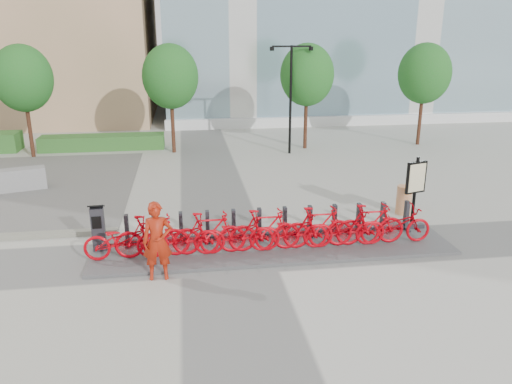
{
  "coord_description": "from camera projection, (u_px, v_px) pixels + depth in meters",
  "views": [
    {
      "loc": [
        -0.94,
        -11.95,
        5.58
      ],
      "look_at": [
        1.0,
        1.5,
        1.2
      ],
      "focal_mm": 35.0,
      "sensor_mm": 36.0,
      "label": 1
    }
  ],
  "objects": [
    {
      "name": "tree_3",
      "position": [
        425.0,
        74.0,
        24.8
      ],
      "size": [
        2.6,
        2.6,
        5.1
      ],
      "color": "brown",
      "rests_on": "ground"
    },
    {
      "name": "dock_pad",
      "position": [
        273.0,
        245.0,
        13.55
      ],
      "size": [
        9.6,
        2.4,
        0.08
      ],
      "primitive_type": "cube",
      "color": "#4C4C4D",
      "rests_on": "ground"
    },
    {
      "name": "worker_red",
      "position": [
        157.0,
        241.0,
        11.56
      ],
      "size": [
        0.7,
        0.47,
        1.89
      ],
      "primitive_type": "imported",
      "rotation": [
        0.0,
        0.0,
        0.03
      ],
      "color": "#9B1D0A",
      "rests_on": "ground"
    },
    {
      "name": "tree_2",
      "position": [
        307.0,
        75.0,
        23.99
      ],
      "size": [
        2.6,
        2.6,
        5.1
      ],
      "color": "brown",
      "rests_on": "ground"
    },
    {
      "name": "bike_4",
      "position": [
        237.0,
        234.0,
        12.91
      ],
      "size": [
        1.96,
        0.68,
        1.03
      ],
      "primitive_type": "imported",
      "rotation": [
        0.0,
        0.0,
        1.57
      ],
      "color": "#B6000B",
      "rests_on": "dock_pad"
    },
    {
      "name": "map_sign",
      "position": [
        416.0,
        180.0,
        14.73
      ],
      "size": [
        0.68,
        0.3,
        2.1
      ],
      "rotation": [
        0.0,
        0.0,
        0.31
      ],
      "color": "black",
      "rests_on": "ground"
    },
    {
      "name": "bike_5",
      "position": [
        264.0,
        230.0,
        12.99
      ],
      "size": [
        1.9,
        0.54,
        1.14
      ],
      "primitive_type": "imported",
      "rotation": [
        0.0,
        0.0,
        1.57
      ],
      "color": "#B6000B",
      "rests_on": "dock_pad"
    },
    {
      "name": "construction_barrel",
      "position": [
        404.0,
        200.0,
        15.89
      ],
      "size": [
        0.5,
        0.5,
        0.92
      ],
      "primitive_type": "cylinder",
      "rotation": [
        0.0,
        0.0,
        -0.04
      ],
      "color": "#D45F00",
      "rests_on": "ground"
    },
    {
      "name": "bike_8",
      "position": [
        344.0,
        228.0,
        13.3
      ],
      "size": [
        1.96,
        0.68,
        1.03
      ],
      "primitive_type": "imported",
      "rotation": [
        0.0,
        0.0,
        1.57
      ],
      "color": "#B6000B",
      "rests_on": "dock_pad"
    },
    {
      "name": "ground",
      "position": [
        227.0,
        254.0,
        13.1
      ],
      "size": [
        120.0,
        120.0,
        0.0
      ],
      "primitive_type": "plane",
      "color": "#ABAAA1"
    },
    {
      "name": "bike_1",
      "position": [
        152.0,
        236.0,
        12.6
      ],
      "size": [
        1.9,
        0.54,
        1.14
      ],
      "primitive_type": "imported",
      "rotation": [
        0.0,
        0.0,
        1.57
      ],
      "color": "#B6000B",
      "rests_on": "dock_pad"
    },
    {
      "name": "bike_0",
      "position": [
        123.0,
        240.0,
        12.52
      ],
      "size": [
        1.96,
        0.68,
        1.03
      ],
      "primitive_type": "imported",
      "rotation": [
        0.0,
        0.0,
        1.57
      ],
      "color": "#B6000B",
      "rests_on": "dock_pad"
    },
    {
      "name": "streetlamp",
      "position": [
        291.0,
        87.0,
        23.05
      ],
      "size": [
        2.0,
        0.2,
        5.0
      ],
      "color": "black",
      "rests_on": "ground"
    },
    {
      "name": "tree_0",
      "position": [
        23.0,
        79.0,
        22.22
      ],
      "size": [
        2.6,
        2.6,
        5.1
      ],
      "color": "brown",
      "rests_on": "ground"
    },
    {
      "name": "jersey_barrier",
      "position": [
        15.0,
        180.0,
        18.26
      ],
      "size": [
        2.16,
        1.14,
        0.81
      ],
      "primitive_type": "cube",
      "rotation": [
        0.0,
        0.0,
        0.29
      ],
      "color": "gray",
      "rests_on": "ground"
    },
    {
      "name": "bike_3",
      "position": [
        209.0,
        233.0,
        12.79
      ],
      "size": [
        1.9,
        0.54,
        1.14
      ],
      "primitive_type": "imported",
      "rotation": [
        0.0,
        0.0,
        1.57
      ],
      "color": "#B6000B",
      "rests_on": "dock_pad"
    },
    {
      "name": "bike_9",
      "position": [
        370.0,
        224.0,
        13.38
      ],
      "size": [
        1.9,
        0.54,
        1.14
      ],
      "primitive_type": "imported",
      "rotation": [
        0.0,
        0.0,
        1.57
      ],
      "color": "#B6000B",
      "rests_on": "dock_pad"
    },
    {
      "name": "dock_rail_posts",
      "position": [
        273.0,
        223.0,
        13.86
      ],
      "size": [
        8.02,
        0.5,
        0.85
      ],
      "primitive_type": null,
      "color": "#25252A",
      "rests_on": "dock_pad"
    },
    {
      "name": "kiosk",
      "position": [
        98.0,
        228.0,
        13.01
      ],
      "size": [
        0.41,
        0.35,
        1.3
      ],
      "rotation": [
        0.0,
        0.0,
        0.06
      ],
      "color": "#25252A",
      "rests_on": "dock_pad"
    },
    {
      "name": "bike_7",
      "position": [
        318.0,
        227.0,
        13.19
      ],
      "size": [
        1.9,
        0.54,
        1.14
      ],
      "primitive_type": "imported",
      "rotation": [
        0.0,
        0.0,
        1.57
      ],
      "color": "#B6000B",
      "rests_on": "dock_pad"
    },
    {
      "name": "tree_1",
      "position": [
        170.0,
        77.0,
        23.1
      ],
      "size": [
        2.6,
        2.6,
        5.1
      ],
      "color": "brown",
      "rests_on": "ground"
    },
    {
      "name": "bike_10",
      "position": [
        396.0,
        225.0,
        13.5
      ],
      "size": [
        1.96,
        0.68,
        1.03
      ],
      "primitive_type": "imported",
      "rotation": [
        0.0,
        0.0,
        1.57
      ],
      "color": "#B6000B",
      "rests_on": "dock_pad"
    },
    {
      "name": "bike_6",
      "position": [
        291.0,
        231.0,
        13.1
      ],
      "size": [
        1.96,
        0.68,
        1.03
      ],
      "primitive_type": "imported",
      "rotation": [
        0.0,
        0.0,
        1.57
      ],
      "color": "#B6000B",
      "rests_on": "dock_pad"
    },
    {
      "name": "hedge_b",
      "position": [
        103.0,
        142.0,
        24.75
      ],
      "size": [
        6.0,
        1.2,
        0.7
      ],
      "primitive_type": "cube",
      "color": "#356F27",
      "rests_on": "ground"
    },
    {
      "name": "bike_2",
      "position": [
        181.0,
        237.0,
        12.71
      ],
      "size": [
        1.96,
        0.68,
        1.03
      ],
      "primitive_type": "imported",
      "rotation": [
        0.0,
        0.0,
        1.57
      ],
      "color": "#B6000B",
      "rests_on": "dock_pad"
    }
  ]
}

